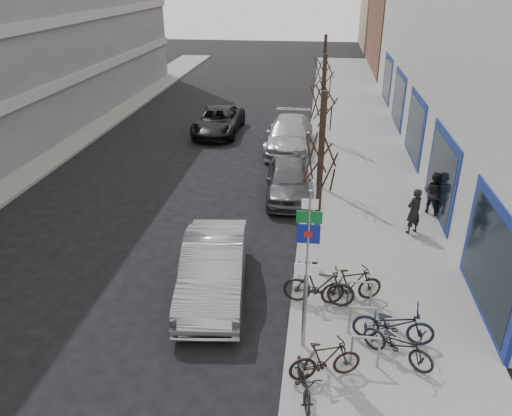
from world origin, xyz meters
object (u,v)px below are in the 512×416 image
(bike_near_left, at_px, (304,378))
(bike_mid_curb, at_px, (394,321))
(tree_near, at_px, (322,143))
(bike_near_right, at_px, (325,360))
(parked_car_back, at_px, (290,135))
(pedestrian_far, at_px, (434,192))
(bike_rack, at_px, (362,317))
(lane_car, at_px, (218,121))
(highway_sign_pole, at_px, (307,263))
(bike_far_inner, at_px, (352,285))
(meter_back, at_px, (311,139))
(meter_mid, at_px, (307,182))
(tree_mid, at_px, (324,91))
(pedestrian_near, at_px, (414,211))
(bike_far_curb, at_px, (398,341))
(parked_car_front, at_px, (213,269))
(parked_car_mid, at_px, (288,180))
(tree_far, at_px, (324,64))
(meter_front, at_px, (300,254))
(bike_mid_inner, at_px, (319,286))

(bike_near_left, bearing_deg, bike_mid_curb, 33.31)
(tree_near, xyz_separation_m, bike_near_right, (0.31, -4.49, -3.45))
(parked_car_back, relative_size, pedestrian_far, 3.35)
(bike_rack, distance_m, pedestrian_far, 7.96)
(lane_car, bearing_deg, bike_mid_curb, -64.87)
(highway_sign_pole, height_order, bike_far_inner, highway_sign_pole)
(meter_back, bearing_deg, meter_mid, -90.00)
(tree_mid, xyz_separation_m, parked_car_back, (-1.56, 5.04, -3.31))
(bike_near_right, bearing_deg, pedestrian_near, -41.16)
(bike_far_curb, bearing_deg, parked_car_front, 97.63)
(tree_mid, bearing_deg, bike_far_inner, -82.90)
(tree_mid, xyz_separation_m, bike_near_right, (0.31, -10.99, -3.45))
(parked_car_mid, distance_m, lane_car, 9.47)
(highway_sign_pole, xyz_separation_m, tree_far, (0.20, 16.51, 1.65))
(meter_front, relative_size, lane_car, 0.25)
(bike_near_right, xyz_separation_m, bike_mid_curb, (1.62, 1.43, 0.09))
(pedestrian_near, bearing_deg, bike_far_curb, 45.27)
(bike_near_left, xyz_separation_m, pedestrian_far, (4.32, 9.53, 0.34))
(bike_rack, height_order, tree_near, tree_near)
(parked_car_back, height_order, pedestrian_far, pedestrian_far)
(bike_rack, bearing_deg, meter_mid, 101.80)
(tree_mid, xyz_separation_m, meter_front, (-0.45, -7.00, -3.19))
(bike_near_right, xyz_separation_m, parked_car_mid, (-1.51, 10.07, 0.09))
(bike_far_curb, bearing_deg, tree_far, 40.04)
(bike_rack, xyz_separation_m, tree_mid, (-1.20, 9.40, 3.44))
(meter_mid, relative_size, pedestrian_near, 0.78)
(bike_rack, xyz_separation_m, tree_near, (-1.20, 2.90, 3.44))
(bike_far_inner, relative_size, parked_car_front, 0.36)
(tree_mid, distance_m, meter_mid, 3.55)
(parked_car_front, distance_m, pedestrian_far, 9.15)
(bike_far_inner, distance_m, pedestrian_far, 6.82)
(parked_car_front, bearing_deg, tree_near, 20.28)
(bike_mid_inner, relative_size, bike_far_inner, 1.10)
(parked_car_front, bearing_deg, parked_car_mid, 70.47)
(bike_far_inner, bearing_deg, tree_mid, -12.55)
(meter_mid, distance_m, bike_far_curb, 9.04)
(highway_sign_pole, bearing_deg, meter_mid, 91.68)
(bike_mid_curb, xyz_separation_m, parked_car_back, (-3.48, 14.59, 0.05))
(highway_sign_pole, relative_size, bike_far_curb, 2.40)
(tree_far, height_order, meter_front, tree_far)
(bike_near_right, relative_size, bike_far_inner, 0.95)
(bike_far_curb, bearing_deg, bike_far_inner, 57.12)
(pedestrian_near, bearing_deg, meter_front, 7.85)
(bike_rack, xyz_separation_m, bike_far_curb, (0.75, -0.82, 0.02))
(tree_near, xyz_separation_m, meter_front, (-0.45, -0.50, -3.19))
(bike_far_curb, bearing_deg, meter_back, 42.97)
(highway_sign_pole, xyz_separation_m, bike_near_right, (0.51, -0.98, -1.81))
(bike_near_left, bearing_deg, bike_far_curb, 21.81)
(meter_mid, height_order, bike_near_right, meter_mid)
(bike_far_inner, relative_size, pedestrian_far, 1.07)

